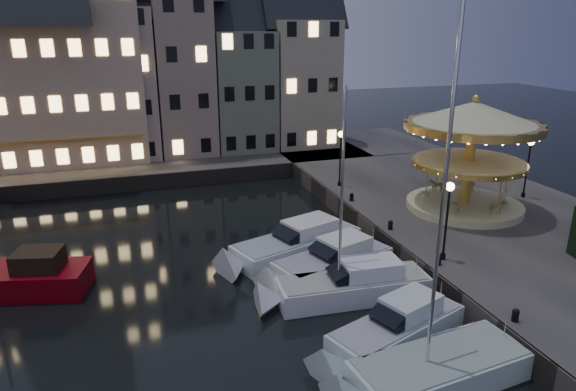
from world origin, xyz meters
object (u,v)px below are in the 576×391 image
object	(u,v)px
streetlamp_d	(528,160)
red_fishing_boat	(15,280)
motorboat_a	(428,374)
bollard_a	(516,315)
bollard_b	(439,259)
bollard_d	(352,196)
motorboat_b	(390,333)
motorboat_d	(327,265)
motorboat_c	(345,287)
streetlamp_c	(340,151)
motorboat_e	(292,246)
carousel	(472,135)
streetlamp_b	(448,210)
bollard_c	(390,224)

from	to	relation	value
streetlamp_d	red_fishing_boat	world-z (taller)	red_fishing_boat
motorboat_a	red_fishing_boat	distance (m)	20.27
bollard_a	bollard_b	size ratio (longest dim) A/B	1.00
bollard_a	bollard_d	bearing A→B (deg)	90.00
motorboat_b	bollard_d	bearing A→B (deg)	71.59
bollard_d	motorboat_b	bearing A→B (deg)	-108.41
bollard_a	motorboat_d	world-z (taller)	motorboat_d
bollard_d	motorboat_c	world-z (taller)	motorboat_c
streetlamp_c	motorboat_c	size ratio (longest dim) A/B	0.37
motorboat_b	red_fishing_boat	distance (m)	18.63
motorboat_c	red_fishing_boat	bearing A→B (deg)	159.56
motorboat_e	carousel	xyz separation A→B (m)	(12.27, 0.80, 5.59)
motorboat_e	red_fishing_boat	xyz separation A→B (m)	(-14.64, 0.21, 0.05)
bollard_a	motorboat_c	size ratio (longest dim) A/B	0.05
streetlamp_c	streetlamp_d	bearing A→B (deg)	-29.91
streetlamp_d	motorboat_c	bearing A→B (deg)	-156.97
streetlamp_d	bollard_b	world-z (taller)	streetlamp_d
streetlamp_b	motorboat_d	world-z (taller)	streetlamp_b
streetlamp_c	motorboat_c	bearing A→B (deg)	-112.17
bollard_b	motorboat_c	size ratio (longest dim) A/B	0.05
streetlamp_c	bollard_c	distance (m)	9.34
bollard_b	motorboat_c	bearing A→B (deg)	176.23
motorboat_a	red_fishing_boat	size ratio (longest dim) A/B	1.69
motorboat_b	streetlamp_c	bearing A→B (deg)	73.24
motorboat_e	carousel	size ratio (longest dim) A/B	1.04
bollard_b	motorboat_a	size ratio (longest dim) A/B	0.04
streetlamp_c	motorboat_b	xyz separation A→B (m)	(-5.37, -17.83, -3.38)
streetlamp_b	bollard_a	bearing A→B (deg)	-95.71
bollard_c	streetlamp_b	bearing A→B (deg)	-82.41
bollard_c	motorboat_a	xyz separation A→B (m)	(-4.68, -11.52, -1.06)
motorboat_d	bollard_c	bearing A→B (deg)	22.77
streetlamp_d	motorboat_b	xyz separation A→B (m)	(-16.67, -11.33, -3.38)
bollard_b	bollard_c	size ratio (longest dim) A/B	1.00
bollard_b	carousel	distance (m)	10.37
bollard_a	motorboat_c	xyz separation A→B (m)	(-4.97, 5.83, -0.92)
bollard_d	streetlamp_b	bearing A→B (deg)	-86.57
streetlamp_b	red_fishing_boat	distance (m)	22.10
streetlamp_c	red_fishing_boat	xyz separation A→B (m)	(-21.12, -7.88, -3.32)
bollard_b	bollard_d	world-z (taller)	same
streetlamp_c	carousel	bearing A→B (deg)	-51.46
streetlamp_b	motorboat_a	size ratio (longest dim) A/B	0.31
motorboat_d	motorboat_e	world-z (taller)	same
streetlamp_b	bollard_a	size ratio (longest dim) A/B	7.32
bollard_d	motorboat_e	xyz separation A→B (m)	(-5.87, -4.58, -0.96)
bollard_c	carousel	bearing A→B (deg)	15.05
bollard_c	motorboat_c	size ratio (longest dim) A/B	0.05
bollard_a	motorboat_d	bearing A→B (deg)	119.89
streetlamp_d	bollard_b	xyz separation A→B (m)	(-11.90, -7.50, -2.41)
motorboat_d	streetlamp_b	bearing A→B (deg)	-24.24
bollard_c	motorboat_d	distance (m)	5.36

